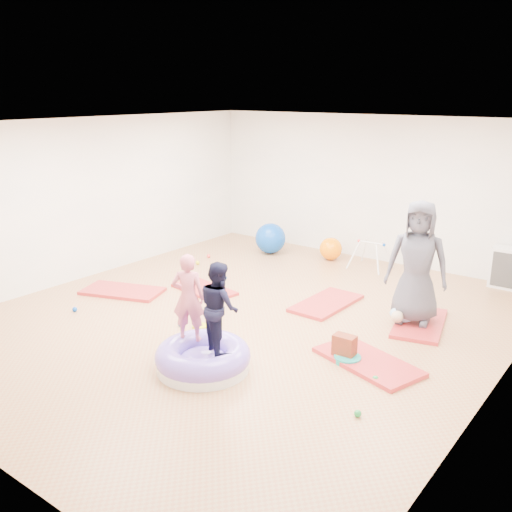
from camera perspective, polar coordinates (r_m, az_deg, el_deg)
The scene contains 18 objects.
room at distance 7.99m, azimuth -1.30°, elevation 2.96°, with size 7.01×8.01×2.81m.
gym_mat_front_left at distance 9.73m, azimuth -13.20°, elevation -3.43°, with size 1.31×0.65×0.05m, color #AD1A35.
gym_mat_mid_left at distance 9.61m, azimuth -5.20°, elevation -3.35°, with size 1.13×0.56×0.05m, color #AD1A35.
gym_mat_center_back at distance 9.02m, azimuth 7.04°, elevation -4.71°, with size 1.28×0.64×0.05m, color #AD1A35.
gym_mat_right at distance 7.25m, azimuth 11.12°, elevation -10.33°, with size 1.33×0.66×0.06m, color #AD1A35.
gym_mat_rear_right at distance 8.54m, azimuth 16.04°, elevation -6.48°, with size 1.29×0.64×0.05m, color #AD1A35.
inflatable_cushion at distance 6.97m, azimuth -5.32°, elevation -10.17°, with size 1.15×1.15×0.36m.
child_pink at distance 6.92m, azimuth -6.79°, elevation -3.76°, with size 0.40×0.26×1.10m, color #C75D6F.
child_navy at distance 6.61m, azimuth -3.71°, elevation -4.69°, with size 0.53×0.41×1.09m, color black.
adult_caregiver at distance 8.25m, azimuth 15.82°, elevation -0.62°, with size 0.86×0.56×1.75m, color #41414E.
infant at distance 8.40m, azimuth 14.29°, elevation -5.75°, with size 0.36×0.37×0.21m.
ball_pit_balls at distance 8.64m, azimuth -2.52°, elevation -5.48°, with size 5.16×3.50×0.08m.
exercise_ball_blue at distance 11.69m, azimuth 1.45°, elevation 1.77°, with size 0.62×0.62×0.62m, color #0943B0.
exercise_ball_orange at distance 11.35m, azimuth 7.49°, elevation 0.73°, with size 0.44×0.44×0.44m, color #FF7C00.
infant_play_gym at distance 10.83m, azimuth 11.41°, elevation 0.49°, with size 0.69×0.65×0.53m.
balance_disc at distance 7.25m, azimuth 9.13°, elevation -10.14°, with size 0.34×0.34×0.07m, color #138B81.
backpack at distance 7.26m, azimuth 8.82°, elevation -9.02°, with size 0.28×0.17×0.32m, color #B32E0A.
yellow_toy at distance 8.18m, azimuth -5.65°, elevation -7.00°, with size 0.22×0.22×0.03m, color #D4CC0E.
Camera 1 is at (4.82, -6.10, 3.24)m, focal length 40.00 mm.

